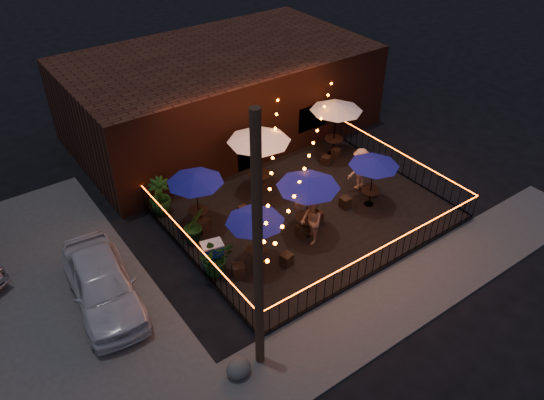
% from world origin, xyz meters
% --- Properties ---
extents(ground, '(110.00, 110.00, 0.00)m').
position_xyz_m(ground, '(0.00, 0.00, 0.00)').
color(ground, black).
rests_on(ground, ground).
extents(patio, '(10.00, 8.00, 0.15)m').
position_xyz_m(patio, '(0.00, 2.00, 0.07)').
color(patio, black).
rests_on(patio, ground).
extents(sidewalk, '(18.00, 2.50, 0.05)m').
position_xyz_m(sidewalk, '(0.00, -3.25, 0.03)').
color(sidewalk, '#494644').
rests_on(sidewalk, ground).
extents(brick_building, '(14.00, 8.00, 4.00)m').
position_xyz_m(brick_building, '(1.00, 9.99, 2.00)').
color(brick_building, '#3A1A10').
rests_on(brick_building, ground).
extents(utility_pole, '(0.26, 0.26, 8.00)m').
position_xyz_m(utility_pole, '(-5.40, -2.60, 4.00)').
color(utility_pole, '#3A2217').
rests_on(utility_pole, ground).
extents(fence_front, '(10.00, 0.04, 1.04)m').
position_xyz_m(fence_front, '(0.00, -2.00, 0.66)').
color(fence_front, black).
rests_on(fence_front, patio).
extents(fence_left, '(0.04, 8.00, 1.04)m').
position_xyz_m(fence_left, '(-5.00, 2.00, 0.66)').
color(fence_left, black).
rests_on(fence_left, patio).
extents(fence_right, '(0.04, 8.00, 1.04)m').
position_xyz_m(fence_right, '(5.00, 2.00, 0.66)').
color(fence_right, black).
rests_on(fence_right, patio).
extents(festoon_lights, '(10.02, 8.72, 1.32)m').
position_xyz_m(festoon_lights, '(-1.01, 1.70, 2.52)').
color(festoon_lights, '#FF5C00').
rests_on(festoon_lights, ground).
extents(cafe_table_0, '(2.52, 2.52, 2.18)m').
position_xyz_m(cafe_table_0, '(-3.29, 0.70, 2.14)').
color(cafe_table_0, black).
rests_on(cafe_table_0, patio).
extents(cafe_table_1, '(2.26, 2.26, 2.30)m').
position_xyz_m(cafe_table_1, '(-3.80, 3.75, 2.25)').
color(cafe_table_1, black).
rests_on(cafe_table_1, patio).
extents(cafe_table_2, '(2.39, 2.39, 2.50)m').
position_xyz_m(cafe_table_2, '(-0.86, 0.97, 2.43)').
color(cafe_table_2, black).
rests_on(cafe_table_2, patio).
extents(cafe_table_3, '(3.08, 3.08, 2.78)m').
position_xyz_m(cafe_table_3, '(-0.66, 4.27, 2.68)').
color(cafe_table_3, black).
rests_on(cafe_table_3, patio).
extents(cafe_table_4, '(2.10, 2.10, 2.15)m').
position_xyz_m(cafe_table_4, '(2.37, 0.96, 2.11)').
color(cafe_table_4, black).
rests_on(cafe_table_4, patio).
extents(cafe_table_5, '(2.59, 2.59, 2.57)m').
position_xyz_m(cafe_table_5, '(3.80, 4.80, 2.49)').
color(cafe_table_5, black).
rests_on(cafe_table_5, patio).
extents(bistro_chair_0, '(0.54, 0.54, 0.49)m').
position_xyz_m(bistro_chair_0, '(-4.10, 0.55, 0.39)').
color(bistro_chair_0, black).
rests_on(bistro_chair_0, patio).
extents(bistro_chair_1, '(0.45, 0.45, 0.44)m').
position_xyz_m(bistro_chair_1, '(-2.43, 0.08, 0.37)').
color(bistro_chair_1, black).
rests_on(bistro_chair_1, patio).
extents(bistro_chair_2, '(0.55, 0.55, 0.52)m').
position_xyz_m(bistro_chair_2, '(-3.88, 3.39, 0.41)').
color(bistro_chair_2, black).
rests_on(bistro_chair_2, patio).
extents(bistro_chair_3, '(0.38, 0.38, 0.41)m').
position_xyz_m(bistro_chair_3, '(-2.10, 3.26, 0.36)').
color(bistro_chair_3, black).
rests_on(bistro_chair_3, patio).
extents(bistro_chair_4, '(0.41, 0.41, 0.47)m').
position_xyz_m(bistro_chair_4, '(-1.03, 0.99, 0.39)').
color(bistro_chair_4, black).
rests_on(bistro_chair_4, patio).
extents(bistro_chair_5, '(0.46, 0.46, 0.45)m').
position_xyz_m(bistro_chair_5, '(-0.06, 1.30, 0.38)').
color(bistro_chair_5, black).
rests_on(bistro_chair_5, patio).
extents(bistro_chair_6, '(0.43, 0.43, 0.47)m').
position_xyz_m(bistro_chair_6, '(-0.64, 4.20, 0.38)').
color(bistro_chair_6, black).
rests_on(bistro_chair_6, patio).
extents(bistro_chair_7, '(0.52, 0.52, 0.48)m').
position_xyz_m(bistro_chair_7, '(1.37, 3.67, 0.39)').
color(bistro_chair_7, black).
rests_on(bistro_chair_7, patio).
extents(bistro_chair_8, '(0.39, 0.39, 0.44)m').
position_xyz_m(bistro_chair_8, '(1.46, 1.39, 0.37)').
color(bistro_chair_8, black).
rests_on(bistro_chair_8, patio).
extents(bistro_chair_9, '(0.48, 0.48, 0.45)m').
position_xyz_m(bistro_chair_9, '(2.91, 1.39, 0.38)').
color(bistro_chair_9, black).
rests_on(bistro_chair_9, patio).
extents(bistro_chair_10, '(0.45, 0.45, 0.42)m').
position_xyz_m(bistro_chair_10, '(2.93, 4.28, 0.36)').
color(bistro_chair_10, black).
rests_on(bistro_chair_10, patio).
extents(bistro_chair_11, '(0.47, 0.47, 0.43)m').
position_xyz_m(bistro_chair_11, '(3.69, 4.47, 0.37)').
color(bistro_chair_11, black).
rests_on(bistro_chair_11, patio).
extents(patron_a, '(0.64, 0.80, 1.90)m').
position_xyz_m(patron_a, '(-0.51, 1.80, 1.10)').
color(patron_a, tan).
rests_on(patron_a, patio).
extents(patron_b, '(0.93, 1.05, 1.80)m').
position_xyz_m(patron_b, '(-0.99, 0.56, 1.05)').
color(patron_b, tan).
rests_on(patron_b, patio).
extents(patron_c, '(1.21, 0.72, 1.83)m').
position_xyz_m(patron_c, '(2.85, 2.10, 1.07)').
color(patron_c, tan).
rests_on(patron_c, patio).
extents(potted_shrub_a, '(1.34, 1.20, 1.34)m').
position_xyz_m(potted_shrub_a, '(-4.60, 1.17, 0.82)').
color(potted_shrub_a, '#0E3A0E').
rests_on(potted_shrub_a, patio).
extents(potted_shrub_b, '(0.85, 0.70, 1.48)m').
position_xyz_m(potted_shrub_b, '(-4.37, 2.99, 0.89)').
color(potted_shrub_b, '#15360E').
rests_on(potted_shrub_b, patio).
extents(potted_shrub_c, '(1.09, 1.09, 1.51)m').
position_xyz_m(potted_shrub_c, '(-4.60, 5.35, 0.90)').
color(potted_shrub_c, '#0F3E0F').
rests_on(potted_shrub_c, patio).
extents(cooler, '(0.83, 0.67, 0.96)m').
position_xyz_m(cooler, '(-4.50, 1.53, 0.64)').
color(cooler, '#0F27AF').
rests_on(cooler, patio).
extents(boulder, '(0.89, 0.79, 0.63)m').
position_xyz_m(boulder, '(-6.17, -2.67, 0.31)').
color(boulder, '#474742').
rests_on(boulder, ground).
extents(car_white, '(2.41, 4.89, 1.60)m').
position_xyz_m(car_white, '(-8.13, 2.18, 0.80)').
color(car_white, white).
rests_on(car_white, ground).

